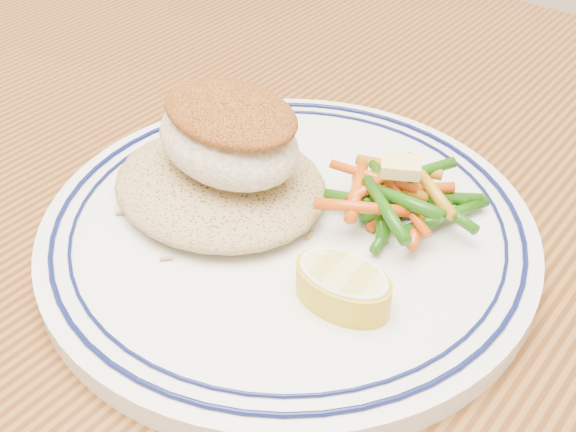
# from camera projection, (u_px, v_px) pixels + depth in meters

# --- Properties ---
(dining_table) EXTENTS (1.50, 0.90, 0.75)m
(dining_table) POSITION_uv_depth(u_px,v_px,m) (322.00, 384.00, 0.48)
(dining_table) COLOR #4D2A0F
(dining_table) RESTS_ON ground
(plate) EXTENTS (0.30, 0.30, 0.02)m
(plate) POSITION_uv_depth(u_px,v_px,m) (288.00, 230.00, 0.43)
(plate) COLOR white
(plate) RESTS_ON dining_table
(rice_pilaf) EXTENTS (0.14, 0.12, 0.03)m
(rice_pilaf) POSITION_uv_depth(u_px,v_px,m) (220.00, 181.00, 0.44)
(rice_pilaf) COLOR #9B7F4D
(rice_pilaf) RESTS_ON plate
(fish_fillet) EXTENTS (0.11, 0.08, 0.05)m
(fish_fillet) POSITION_uv_depth(u_px,v_px,m) (229.00, 134.00, 0.42)
(fish_fillet) COLOR beige
(fish_fillet) RESTS_ON rice_pilaf
(vegetable_pile) EXTENTS (0.10, 0.09, 0.03)m
(vegetable_pile) POSITION_uv_depth(u_px,v_px,m) (401.00, 197.00, 0.43)
(vegetable_pile) COLOR #BE4509
(vegetable_pile) RESTS_ON plate
(butter_pat) EXTENTS (0.03, 0.03, 0.01)m
(butter_pat) POSITION_uv_depth(u_px,v_px,m) (401.00, 167.00, 0.42)
(butter_pat) COLOR #EBCF73
(butter_pat) RESTS_ON vegetable_pile
(lemon_wedge) EXTENTS (0.06, 0.05, 0.02)m
(lemon_wedge) POSITION_uv_depth(u_px,v_px,m) (343.00, 285.00, 0.37)
(lemon_wedge) COLOR gold
(lemon_wedge) RESTS_ON plate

